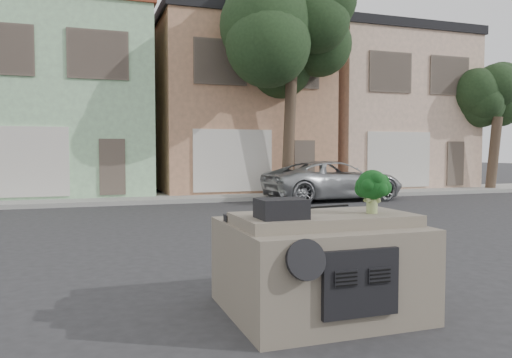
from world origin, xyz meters
TOP-DOWN VIEW (x-y plane):
  - ground_plane at (0.00, 0.00)m, footprint 120.00×120.00m
  - sidewalk at (0.00, 10.50)m, footprint 40.00×3.00m
  - townhouse_mint at (-3.50, 14.50)m, footprint 7.20×8.20m
  - townhouse_tan at (4.00, 14.50)m, footprint 7.20×8.20m
  - townhouse_beige at (11.50, 14.50)m, footprint 7.20×8.20m
  - silver_pickup at (6.22, 8.42)m, footprint 5.34×2.68m
  - tree_near at (5.00, 9.80)m, footprint 4.40×4.00m
  - tree_far at (15.00, 9.80)m, footprint 3.20×3.00m
  - car_dashboard at (0.00, -3.00)m, footprint 2.00×1.80m
  - instrument_hump at (-0.58, -3.35)m, footprint 0.48×0.38m
  - wiper_arm at (0.28, -2.62)m, footprint 0.69×0.15m
  - broccoli at (0.52, -3.28)m, footprint 0.44×0.44m

SIDE VIEW (x-z plane):
  - ground_plane at x=0.00m, z-range 0.00..0.00m
  - silver_pickup at x=6.22m, z-range -0.73..0.73m
  - sidewalk at x=0.00m, z-range 0.00..0.15m
  - car_dashboard at x=0.00m, z-range 0.00..1.12m
  - wiper_arm at x=0.28m, z-range 1.12..1.14m
  - instrument_hump at x=-0.58m, z-range 1.12..1.32m
  - broccoli at x=0.52m, z-range 1.12..1.61m
  - tree_far at x=15.00m, z-range 0.00..6.00m
  - townhouse_mint at x=-3.50m, z-range 0.00..7.55m
  - townhouse_tan at x=4.00m, z-range 0.00..7.55m
  - townhouse_beige at x=11.50m, z-range 0.00..7.55m
  - tree_near at x=5.00m, z-range 0.00..8.50m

